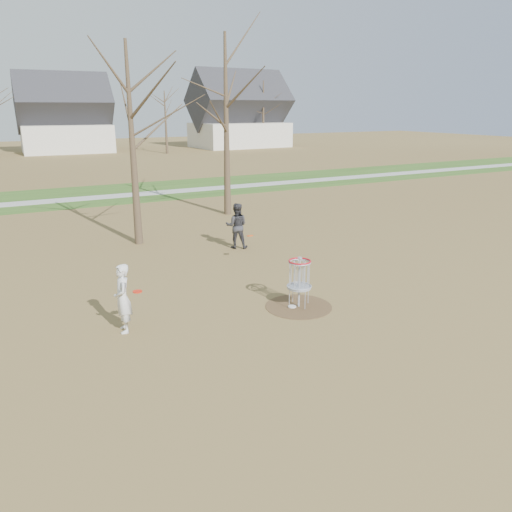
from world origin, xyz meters
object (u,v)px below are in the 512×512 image
(disc_grounded, at_px, (292,306))
(disc_golf_basket, at_px, (299,274))
(player_standing, at_px, (123,298))
(player_throwing, at_px, (237,226))

(disc_grounded, xyz_separation_m, disc_golf_basket, (0.18, -0.05, 0.89))
(player_standing, xyz_separation_m, player_throwing, (5.62, 5.40, 0.03))
(player_standing, bearing_deg, player_throwing, 141.73)
(disc_grounded, bearing_deg, player_standing, 171.72)
(disc_grounded, distance_m, disc_golf_basket, 0.91)
(player_standing, bearing_deg, disc_golf_basket, 89.33)
(disc_golf_basket, bearing_deg, player_throwing, 79.59)
(player_throwing, distance_m, disc_golf_basket, 6.18)
(player_standing, xyz_separation_m, disc_grounded, (4.33, -0.63, -0.81))
(player_throwing, xyz_separation_m, disc_grounded, (-1.29, -6.03, -0.84))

